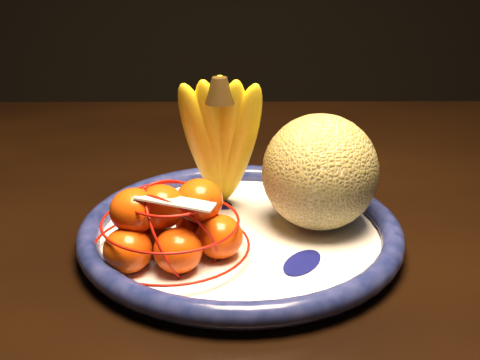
{
  "coord_description": "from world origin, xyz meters",
  "views": [
    {
      "loc": [
        -0.19,
        -0.73,
        1.05
      ],
      "look_at": [
        -0.16,
        -0.09,
        0.79
      ],
      "focal_mm": 50.0,
      "sensor_mm": 36.0,
      "label": 1
    }
  ],
  "objects_px": {
    "dining_table": "(349,251)",
    "banana_bunch": "(221,137)",
    "cantaloupe": "(320,172)",
    "fruit_bowl": "(240,233)",
    "mandarin_bag": "(171,226)"
  },
  "relations": [
    {
      "from": "dining_table",
      "to": "banana_bunch",
      "type": "relative_size",
      "value": 8.4
    },
    {
      "from": "dining_table",
      "to": "cantaloupe",
      "type": "bearing_deg",
      "value": -118.09
    },
    {
      "from": "dining_table",
      "to": "banana_bunch",
      "type": "xyz_separation_m",
      "value": [
        -0.16,
        -0.07,
        0.18
      ]
    },
    {
      "from": "dining_table",
      "to": "banana_bunch",
      "type": "distance_m",
      "value": 0.25
    },
    {
      "from": "fruit_bowl",
      "to": "dining_table",
      "type": "bearing_deg",
      "value": 40.0
    },
    {
      "from": "cantaloupe",
      "to": "fruit_bowl",
      "type": "bearing_deg",
      "value": -167.99
    },
    {
      "from": "dining_table",
      "to": "cantaloupe",
      "type": "height_order",
      "value": "cantaloupe"
    },
    {
      "from": "fruit_bowl",
      "to": "mandarin_bag",
      "type": "distance_m",
      "value": 0.09
    },
    {
      "from": "fruit_bowl",
      "to": "mandarin_bag",
      "type": "height_order",
      "value": "mandarin_bag"
    },
    {
      "from": "fruit_bowl",
      "to": "mandarin_bag",
      "type": "relative_size",
      "value": 1.97
    },
    {
      "from": "dining_table",
      "to": "mandarin_bag",
      "type": "distance_m",
      "value": 0.3
    },
    {
      "from": "banana_bunch",
      "to": "fruit_bowl",
      "type": "bearing_deg",
      "value": -68.76
    },
    {
      "from": "dining_table",
      "to": "cantaloupe",
      "type": "relative_size",
      "value": 12.02
    },
    {
      "from": "fruit_bowl",
      "to": "mandarin_bag",
      "type": "xyz_separation_m",
      "value": [
        -0.07,
        -0.04,
        0.03
      ]
    },
    {
      "from": "cantaloupe",
      "to": "mandarin_bag",
      "type": "xyz_separation_m",
      "value": [
        -0.15,
        -0.06,
        -0.03
      ]
    }
  ]
}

